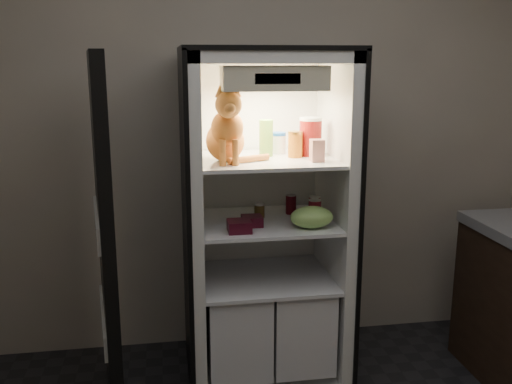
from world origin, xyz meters
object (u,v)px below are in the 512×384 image
(tabby_cat, at_px, (227,133))
(pepper_jar, at_px, (310,137))
(soda_can_b, at_px, (314,207))
(grape_bag, at_px, (312,217))
(soda_can_a, at_px, (291,204))
(cream_carton, at_px, (317,150))
(parmesan_shaker, at_px, (266,138))
(berry_box_right, at_px, (252,221))
(refrigerator, at_px, (264,242))
(condiment_jar, at_px, (259,210))
(salsa_jar, at_px, (295,144))
(berry_box_left, at_px, (239,226))
(mayo_tub, at_px, (278,143))
(soda_can_c, at_px, (315,211))

(tabby_cat, distance_m, pepper_jar, 0.50)
(soda_can_b, bearing_deg, grape_bag, -109.20)
(soda_can_a, bearing_deg, cream_carton, -74.04)
(cream_carton, xyz_separation_m, soda_can_b, (0.04, 0.15, -0.35))
(parmesan_shaker, relative_size, berry_box_right, 1.86)
(cream_carton, bearing_deg, refrigerator, 138.75)
(refrigerator, distance_m, condiment_jar, 0.19)
(pepper_jar, bearing_deg, soda_can_b, -56.98)
(soda_can_b, bearing_deg, salsa_jar, -175.59)
(refrigerator, distance_m, cream_carton, 0.64)
(cream_carton, height_order, soda_can_a, cream_carton)
(berry_box_right, bearing_deg, soda_can_a, 38.44)
(salsa_jar, height_order, soda_can_a, salsa_jar)
(berry_box_left, bearing_deg, cream_carton, 5.67)
(soda_can_a, xyz_separation_m, berry_box_right, (-0.26, -0.21, -0.03))
(grape_bag, xyz_separation_m, berry_box_left, (-0.39, -0.01, -0.03))
(refrigerator, distance_m, mayo_tub, 0.57)
(salsa_jar, height_order, cream_carton, salsa_jar)
(soda_can_b, height_order, berry_box_right, soda_can_b)
(grape_bag, relative_size, berry_box_right, 2.15)
(refrigerator, xyz_separation_m, soda_can_a, (0.17, 0.05, 0.20))
(grape_bag, bearing_deg, soda_can_b, 70.80)
(tabby_cat, relative_size, salsa_jar, 2.87)
(mayo_tub, height_order, pepper_jar, pepper_jar)
(cream_carton, bearing_deg, tabby_cat, 172.01)
(refrigerator, height_order, grape_bag, refrigerator)
(soda_can_a, distance_m, berry_box_right, 0.33)
(refrigerator, height_order, mayo_tub, refrigerator)
(berry_box_left, bearing_deg, soda_can_c, 12.73)
(tabby_cat, xyz_separation_m, grape_bag, (0.44, -0.10, -0.44))
(refrigerator, bearing_deg, tabby_cat, -146.66)
(soda_can_b, bearing_deg, pepper_jar, 123.02)
(berry_box_left, relative_size, berry_box_right, 1.12)
(cream_carton, relative_size, soda_can_a, 1.03)
(refrigerator, distance_m, grape_bag, 0.38)
(pepper_jar, bearing_deg, refrigerator, 174.96)
(refrigerator, relative_size, soda_can_c, 14.50)
(salsa_jar, bearing_deg, parmesan_shaker, 156.49)
(grape_bag, bearing_deg, soda_can_c, 65.53)
(berry_box_right, bearing_deg, soda_can_c, -0.16)
(condiment_jar, xyz_separation_m, grape_bag, (0.24, -0.24, 0.02))
(salsa_jar, height_order, berry_box_left, salsa_jar)
(soda_can_b, relative_size, soda_can_c, 0.95)
(salsa_jar, bearing_deg, tabby_cat, -168.10)
(mayo_tub, relative_size, pepper_jar, 0.57)
(condiment_jar, bearing_deg, soda_can_c, -29.61)
(refrigerator, bearing_deg, pepper_jar, -5.04)
(grape_bag, height_order, berry_box_right, grape_bag)
(mayo_tub, relative_size, berry_box_left, 0.99)
(salsa_jar, height_order, grape_bag, salsa_jar)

